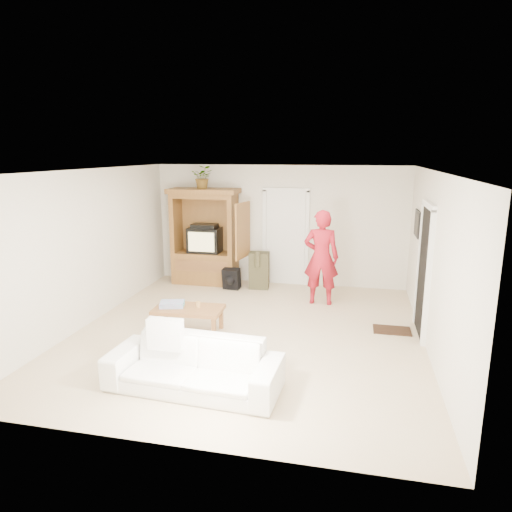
{
  "coord_description": "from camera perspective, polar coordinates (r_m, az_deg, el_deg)",
  "views": [
    {
      "loc": [
        1.62,
        -6.75,
        2.88
      ],
      "look_at": [
        0.01,
        0.6,
        1.15
      ],
      "focal_mm": 32.0,
      "sensor_mm": 36.0,
      "label": 1
    }
  ],
  "objects": [
    {
      "name": "wall_front",
      "position": [
        4.38,
        -10.39,
        -8.4
      ],
      "size": [
        5.5,
        0.0,
        5.5
      ],
      "primitive_type": "plane",
      "rotation": [
        -1.57,
        0.0,
        0.0
      ],
      "color": "silver",
      "rests_on": "floor"
    },
    {
      "name": "wall_back",
      "position": [
        10.01,
        2.91,
        3.84
      ],
      "size": [
        5.5,
        0.0,
        5.5
      ],
      "primitive_type": "plane",
      "rotation": [
        1.57,
        0.0,
        0.0
      ],
      "color": "silver",
      "rests_on": "floor"
    },
    {
      "name": "backpack_olive",
      "position": [
        9.76,
        0.4,
        -1.81
      ],
      "size": [
        0.44,
        0.34,
        0.79
      ],
      "primitive_type": null,
      "rotation": [
        0.0,
        0.0,
        0.09
      ],
      "color": "#47442B",
      "rests_on": "floor"
    },
    {
      "name": "coffee_table",
      "position": [
        7.52,
        -8.43,
        -6.79
      ],
      "size": [
        1.13,
        0.64,
        0.41
      ],
      "rotation": [
        0.0,
        0.0,
        0.04
      ],
      "color": "brown",
      "rests_on": "floor"
    },
    {
      "name": "wall_left",
      "position": [
        8.2,
        -20.15,
        1.03
      ],
      "size": [
        0.0,
        6.0,
        6.0
      ],
      "primitive_type": "plane",
      "rotation": [
        1.57,
        0.0,
        1.57
      ],
      "color": "silver",
      "rests_on": "floor"
    },
    {
      "name": "plant",
      "position": [
        9.93,
        -6.66,
        9.78
      ],
      "size": [
        0.49,
        0.44,
        0.49
      ],
      "primitive_type": "imported",
      "rotation": [
        0.0,
        0.0,
        0.13
      ],
      "color": "#4C7238",
      "rests_on": "armoire"
    },
    {
      "name": "doorway_right",
      "position": [
        7.66,
        20.28,
        -1.92
      ],
      "size": [
        0.05,
        0.9,
        2.04
      ],
      "primitive_type": "cube",
      "color": "black",
      "rests_on": "floor"
    },
    {
      "name": "backpack_black",
      "position": [
        9.75,
        -3.08,
        -2.91
      ],
      "size": [
        0.38,
        0.24,
        0.44
      ],
      "primitive_type": null,
      "rotation": [
        0.0,
        0.0,
        -0.1
      ],
      "color": "black",
      "rests_on": "floor"
    },
    {
      "name": "floor",
      "position": [
        7.52,
        -1.06,
        -9.59
      ],
      "size": [
        6.0,
        6.0,
        0.0
      ],
      "primitive_type": "plane",
      "color": "tan",
      "rests_on": "ground"
    },
    {
      "name": "doormat",
      "position": [
        7.92,
        16.63,
        -8.87
      ],
      "size": [
        0.6,
        0.4,
        0.02
      ],
      "primitive_type": "cube",
      "color": "#382316",
      "rests_on": "floor"
    },
    {
      "name": "sofa",
      "position": [
        5.82,
        -7.8,
        -13.37
      ],
      "size": [
        2.18,
        0.96,
        0.62
      ],
      "primitive_type": "imported",
      "rotation": [
        0.0,
        0.0,
        -0.06
      ],
      "color": "white",
      "rests_on": "floor"
    },
    {
      "name": "framed_picture",
      "position": [
        8.81,
        19.52,
        3.85
      ],
      "size": [
        0.03,
        0.6,
        0.48
      ],
      "primitive_type": "cube",
      "color": "black",
      "rests_on": "wall_right"
    },
    {
      "name": "armoire",
      "position": [
        10.13,
        -6.26,
        1.65
      ],
      "size": [
        1.82,
        1.14,
        2.1
      ],
      "color": "brown",
      "rests_on": "floor"
    },
    {
      "name": "candle",
      "position": [
        7.48,
        -7.23,
        -6.02
      ],
      "size": [
        0.08,
        0.08,
        0.1
      ],
      "primitive_type": "cylinder",
      "color": "tan",
      "rests_on": "coffee_table"
    },
    {
      "name": "door_back",
      "position": [
        10.0,
        3.71,
        2.2
      ],
      "size": [
        0.85,
        0.05,
        2.04
      ],
      "primitive_type": "cube",
      "color": "white",
      "rests_on": "floor"
    },
    {
      "name": "ceiling",
      "position": [
        6.95,
        -1.15,
        10.64
      ],
      "size": [
        6.0,
        6.0,
        0.0
      ],
      "primitive_type": "plane",
      "rotation": [
        3.14,
        0.0,
        0.0
      ],
      "color": "white",
      "rests_on": "floor"
    },
    {
      "name": "towel",
      "position": [
        7.59,
        -10.45,
        -5.93
      ],
      "size": [
        0.44,
        0.37,
        0.08
      ],
      "primitive_type": "cube",
      "rotation": [
        0.0,
        0.0,
        0.26
      ],
      "color": "#C44186",
      "rests_on": "coffee_table"
    },
    {
      "name": "wall_right",
      "position": [
        7.02,
        21.29,
        -0.95
      ],
      "size": [
        0.0,
        6.0,
        6.0
      ],
      "primitive_type": "plane",
      "rotation": [
        1.57,
        0.0,
        -1.57
      ],
      "color": "silver",
      "rests_on": "floor"
    },
    {
      "name": "man",
      "position": [
        8.75,
        8.15,
        -0.18
      ],
      "size": [
        0.67,
        0.44,
        1.83
      ],
      "primitive_type": "imported",
      "rotation": [
        0.0,
        0.0,
        3.15
      ],
      "color": "#A71624",
      "rests_on": "floor"
    }
  ]
}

